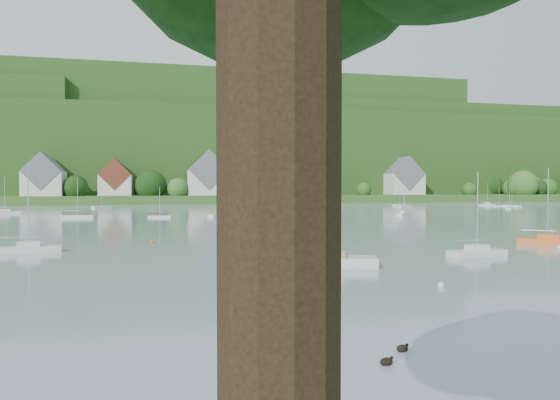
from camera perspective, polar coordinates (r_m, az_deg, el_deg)
The scene contains 18 objects.
far_shore_strip at distance 210.48m, azimuth -9.80°, elevation 0.18°, with size 600.00×60.00×3.00m, color #2A501E.
forested_ridge at distance 279.45m, azimuth -10.38°, elevation 4.88°, with size 620.00×181.22×69.89m.
village_building_0 at distance 202.39m, azimuth -25.40°, elevation 2.27°, with size 14.00×10.40×16.00m.
village_building_1 at distance 200.27m, azimuth -18.28°, elevation 2.13°, with size 12.00×9.36×14.00m.
village_building_2 at distance 198.79m, azimuth -8.21°, elevation 2.63°, with size 16.00×11.44×18.00m.
village_building_3 at distance 203.69m, azimuth 3.13°, elevation 2.38°, with size 13.00×10.40×15.50m.
village_building_4 at distance 223.64m, azimuth 14.04°, elevation 2.30°, with size 15.00×10.40×16.50m.
near_sailboat_1 at distance 44.41m, azimuth 3.48°, elevation -6.11°, with size 5.28×1.72×7.04m.
near_sailboat_2 at distance 39.67m, azimuth 5.39°, elevation -6.88°, with size 8.07×4.08×10.49m.
near_sailboat_3 at distance 48.88m, azimuth 21.61°, elevation -5.49°, with size 5.84×2.36×7.66m.
near_sailboat_5 at distance 61.67m, azimuth 28.27°, elevation -4.12°, with size 5.99×5.03×8.31m.
near_sailboat_6 at distance 53.68m, azimuth -26.80°, elevation -4.93°, with size 5.98×2.47×7.84m.
mooring_buoy_1 at distance 33.31m, azimuth 17.97°, elevation -9.45°, with size 0.42×0.42×0.42m, color silver.
mooring_buoy_2 at distance 81.06m, azimuth 28.70°, elevation -3.13°, with size 0.44×0.44×0.44m, color #E0491B.
mooring_buoy_3 at distance 58.04m, azimuth -14.39°, elevation -4.76°, with size 0.38×0.38×0.38m, color #E0491B.
mooring_buoy_4 at distance 58.57m, azimuth 29.32°, elevation -4.85°, with size 0.47×0.47×0.47m, color silver.
duck_pair at distance 19.62m, azimuth 13.01°, elevation -16.87°, with size 1.70×1.50×0.34m.
far_sailboat_cluster at distance 130.59m, azimuth -4.51°, elevation -1.10°, with size 191.79×65.31×8.71m.
Camera 1 is at (-9.59, -10.21, 6.29)m, focal length 31.96 mm.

